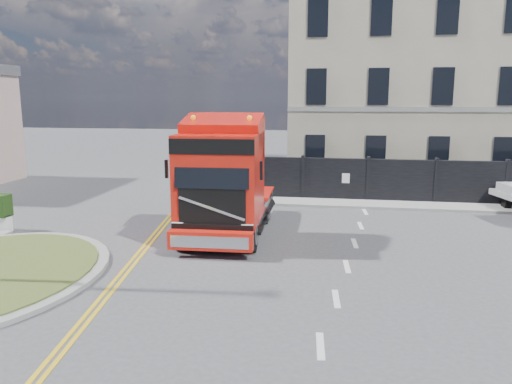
# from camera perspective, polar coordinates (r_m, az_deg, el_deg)

# --- Properties ---
(ground) EXTENTS (120.00, 120.00, 0.00)m
(ground) POSITION_cam_1_polar(r_m,az_deg,el_deg) (15.25, -0.93, -7.45)
(ground) COLOR #424244
(ground) RESTS_ON ground
(hoarding_fence) EXTENTS (18.80, 0.25, 2.00)m
(hoarding_fence) POSITION_cam_1_polar(r_m,az_deg,el_deg) (23.89, 18.76, 1.10)
(hoarding_fence) COLOR black
(hoarding_fence) RESTS_ON ground
(georgian_building) EXTENTS (12.30, 10.30, 12.80)m
(georgian_building) POSITION_cam_1_polar(r_m,az_deg,el_deg) (30.96, 16.03, 12.19)
(georgian_building) COLOR #BBB195
(georgian_building) RESTS_ON ground
(pavement_far) EXTENTS (20.00, 1.60, 0.12)m
(pavement_far) POSITION_cam_1_polar(r_m,az_deg,el_deg) (23.10, 17.63, -1.52)
(pavement_far) COLOR gray
(pavement_far) RESTS_ON ground
(truck) EXTENTS (2.81, 6.94, 4.11)m
(truck) POSITION_cam_1_polar(r_m,az_deg,el_deg) (16.90, -3.65, 0.76)
(truck) COLOR black
(truck) RESTS_ON ground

